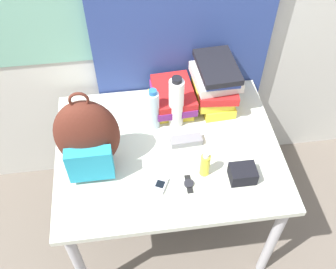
# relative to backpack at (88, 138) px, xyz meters

# --- Properties ---
(desk) EXTENTS (1.07, 0.84, 0.71)m
(desk) POSITION_rel_backpack_xyz_m (0.35, 0.05, -0.27)
(desk) COLOR beige
(desk) RESTS_ON ground_plane
(backpack) EXTENTS (0.28, 0.21, 0.44)m
(backpack) POSITION_rel_backpack_xyz_m (0.00, 0.00, 0.00)
(backpack) COLOR #512319
(backpack) RESTS_ON desk
(book_stack_left) EXTENTS (0.23, 0.28, 0.13)m
(book_stack_left) POSITION_rel_backpack_xyz_m (0.41, 0.31, -0.12)
(book_stack_left) COLOR yellow
(book_stack_left) RESTS_ON desk
(book_stack_center) EXTENTS (0.24, 0.29, 0.26)m
(book_stack_center) POSITION_rel_backpack_xyz_m (0.63, 0.32, -0.05)
(book_stack_center) COLOR yellow
(book_stack_center) RESTS_ON desk
(water_bottle) EXTENTS (0.06, 0.06, 0.24)m
(water_bottle) POSITION_rel_backpack_xyz_m (0.30, 0.20, -0.07)
(water_bottle) COLOR silver
(water_bottle) RESTS_ON desk
(sports_bottle) EXTENTS (0.07, 0.07, 0.30)m
(sports_bottle) POSITION_rel_backpack_xyz_m (0.41, 0.20, -0.04)
(sports_bottle) COLOR white
(sports_bottle) RESTS_ON desk
(sunscreen_bottle) EXTENTS (0.04, 0.04, 0.14)m
(sunscreen_bottle) POSITION_rel_backpack_xyz_m (0.50, -0.12, -0.12)
(sunscreen_bottle) COLOR yellow
(sunscreen_bottle) RESTS_ON desk
(cell_phone) EXTENTS (0.08, 0.10, 0.02)m
(cell_phone) POSITION_rel_backpack_xyz_m (0.29, -0.16, -0.18)
(cell_phone) COLOR #B7BCC6
(cell_phone) RESTS_ON desk
(sunglasses_case) EXTENTS (0.15, 0.06, 0.04)m
(sunglasses_case) POSITION_rel_backpack_xyz_m (0.44, 0.07, -0.17)
(sunglasses_case) COLOR gray
(sunglasses_case) RESTS_ON desk
(camera_pouch) EXTENTS (0.12, 0.09, 0.07)m
(camera_pouch) POSITION_rel_backpack_xyz_m (0.66, -0.17, -0.15)
(camera_pouch) COLOR black
(camera_pouch) RESTS_ON desk
(wristwatch) EXTENTS (0.04, 0.10, 0.01)m
(wristwatch) POSITION_rel_backpack_xyz_m (0.42, -0.17, -0.18)
(wristwatch) COLOR black
(wristwatch) RESTS_ON desk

